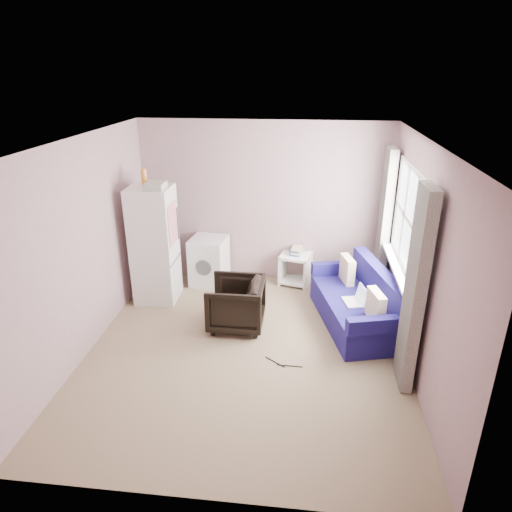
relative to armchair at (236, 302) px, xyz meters
The scene contains 8 objects.
room 1.07m from the armchair, 67.16° to the right, with size 3.84×4.24×2.54m.
armchair is the anchor object (origin of this frame).
fridge 1.51m from the armchair, 152.61° to the left, with size 0.60×0.59×1.92m.
washing_machine 1.39m from the armchair, 116.50° to the left, with size 0.59×0.59×0.75m.
side_table 1.58m from the armchair, 62.29° to the left, with size 0.54×0.54×0.61m.
sofa 1.63m from the armchair, ahead, with size 1.19×1.87×0.77m.
window_dressing 2.13m from the armchair, ahead, with size 0.17×2.62×2.18m.
floor_cables 1.09m from the armchair, 49.94° to the right, with size 0.44×0.19×0.01m.
Camera 1 is at (0.65, -4.65, 3.20)m, focal length 32.00 mm.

